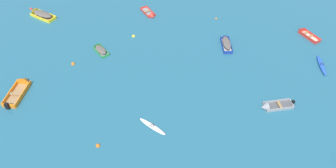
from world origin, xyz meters
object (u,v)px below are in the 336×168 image
(kayak_white_midfield_right, at_px, (152,126))
(mooring_buoy_trailing, at_px, (73,64))
(rowboat_grey_cluster_outer, at_px, (271,106))
(mooring_buoy_near_foreground, at_px, (216,19))
(mooring_buoy_between_boats_right, at_px, (31,9))
(rowboat_green_outer_right, at_px, (99,48))
(rowboat_orange_foreground_center, at_px, (21,87))
(rowboat_red_near_left, at_px, (305,33))
(rowboat_deep_blue_near_right, at_px, (226,42))
(rowboat_yellow_distant_center, at_px, (39,14))
(mooring_buoy_outer_edge, at_px, (134,36))
(kayak_blue_far_right, at_px, (322,65))
(rowboat_red_near_camera, at_px, (151,15))
(mooring_buoy_far_field, at_px, (98,146))

(kayak_white_midfield_right, relative_size, mooring_buoy_trailing, 6.61)
(rowboat_grey_cluster_outer, bearing_deg, mooring_buoy_near_foreground, 111.90)
(mooring_buoy_near_foreground, relative_size, mooring_buoy_between_boats_right, 0.69)
(rowboat_green_outer_right, xyz_separation_m, mooring_buoy_near_foreground, (14.03, 9.12, -0.21))
(rowboat_green_outer_right, relative_size, mooring_buoy_near_foreground, 9.18)
(kayak_white_midfield_right, relative_size, rowboat_orange_foreground_center, 0.69)
(rowboat_grey_cluster_outer, bearing_deg, rowboat_red_near_left, 68.17)
(rowboat_deep_blue_near_right, height_order, rowboat_green_outer_right, rowboat_deep_blue_near_right)
(rowboat_grey_cluster_outer, xyz_separation_m, mooring_buoy_between_boats_right, (-32.96, 13.70, -0.17))
(rowboat_deep_blue_near_right, relative_size, mooring_buoy_near_foreground, 12.44)
(rowboat_yellow_distant_center, distance_m, mooring_buoy_outer_edge, 14.52)
(rowboat_grey_cluster_outer, height_order, mooring_buoy_outer_edge, rowboat_grey_cluster_outer)
(rowboat_orange_foreground_center, relative_size, mooring_buoy_near_foreground, 15.11)
(rowboat_deep_blue_near_right, bearing_deg, mooring_buoy_outer_edge, -178.43)
(kayak_blue_far_right, bearing_deg, mooring_buoy_between_boats_right, 170.86)
(rowboat_red_near_camera, bearing_deg, mooring_buoy_far_field, -91.57)
(mooring_buoy_far_field, bearing_deg, mooring_buoy_outer_edge, 92.33)
(rowboat_deep_blue_near_right, xyz_separation_m, rowboat_green_outer_right, (-15.44, -3.64, -0.12))
(mooring_buoy_outer_edge, bearing_deg, rowboat_grey_cluster_outer, -29.92)
(kayak_blue_far_right, bearing_deg, rowboat_red_near_left, 98.60)
(rowboat_red_near_camera, distance_m, rowboat_yellow_distant_center, 15.73)
(rowboat_red_near_camera, xyz_separation_m, rowboat_yellow_distant_center, (-15.54, -2.40, 0.19))
(rowboat_yellow_distant_center, bearing_deg, mooring_buoy_between_boats_right, 145.46)
(mooring_buoy_far_field, height_order, mooring_buoy_between_boats_right, mooring_buoy_between_boats_right)
(rowboat_green_outer_right, distance_m, mooring_buoy_trailing, 3.77)
(kayak_blue_far_right, distance_m, mooring_buoy_trailing, 29.09)
(rowboat_red_near_camera, xyz_separation_m, rowboat_red_near_left, (20.82, -1.11, 0.05))
(rowboat_deep_blue_near_right, height_order, mooring_buoy_far_field, rowboat_deep_blue_near_right)
(rowboat_yellow_distant_center, bearing_deg, rowboat_grey_cluster_outer, -21.68)
(mooring_buoy_between_boats_right, bearing_deg, rowboat_green_outer_right, -30.23)
(kayak_blue_far_right, bearing_deg, rowboat_green_outer_right, -177.63)
(rowboat_deep_blue_near_right, bearing_deg, rowboat_grey_cluster_outer, -64.29)
(kayak_blue_far_right, height_order, mooring_buoy_far_field, kayak_blue_far_right)
(mooring_buoy_outer_edge, xyz_separation_m, mooring_buoy_trailing, (-5.75, -6.37, 0.00))
(kayak_white_midfield_right, distance_m, rowboat_orange_foreground_center, 15.27)
(kayak_white_midfield_right, xyz_separation_m, rowboat_green_outer_right, (-8.77, 10.58, 0.06))
(mooring_buoy_outer_edge, relative_size, mooring_buoy_near_foreground, 1.50)
(rowboat_grey_cluster_outer, height_order, mooring_buoy_near_foreground, rowboat_grey_cluster_outer)
(rowboat_grey_cluster_outer, relative_size, kayak_blue_far_right, 1.01)
(rowboat_red_near_camera, distance_m, rowboat_red_near_left, 20.85)
(rowboat_green_outer_right, bearing_deg, mooring_buoy_outer_edge, 42.99)
(kayak_white_midfield_right, xyz_separation_m, mooring_buoy_far_field, (-4.53, -2.80, -0.15))
(rowboat_orange_foreground_center, relative_size, mooring_buoy_far_field, 10.89)
(rowboat_orange_foreground_center, bearing_deg, rowboat_red_near_camera, 55.49)
(mooring_buoy_far_field, bearing_deg, rowboat_grey_cluster_outer, 24.02)
(rowboat_yellow_distant_center, bearing_deg, kayak_blue_far_right, -7.52)
(rowboat_green_outer_right, relative_size, rowboat_yellow_distant_center, 0.60)
(rowboat_orange_foreground_center, relative_size, mooring_buoy_between_boats_right, 10.43)
(kayak_white_midfield_right, distance_m, mooring_buoy_trailing, 13.30)
(rowboat_grey_cluster_outer, distance_m, mooring_buoy_trailing, 22.64)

